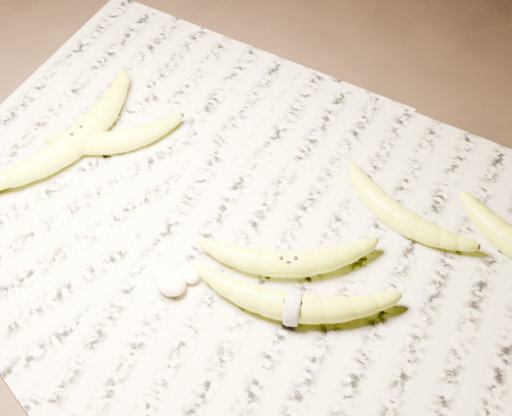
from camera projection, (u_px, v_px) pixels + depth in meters
The scene contains 11 objects.
ground at pixel (236, 221), 0.95m from camera, with size 3.00×3.00×0.00m, color black.
newspaper_patch at pixel (254, 233), 0.94m from camera, with size 0.90×0.70×0.01m, color #A4A08D.
banana_left_a at pixel (78, 138), 1.00m from camera, with size 0.24×0.07×0.04m, color #BBD91B, non-canonical shape.
banana_left_b at pixel (115, 140), 1.00m from camera, with size 0.16×0.05×0.03m, color #BBD91B, non-canonical shape.
banana_center at pixel (288, 262), 0.88m from camera, with size 0.19×0.06×0.04m, color #BBD91B, non-canonical shape.
banana_taped at pixel (293, 306), 0.85m from camera, with size 0.22×0.06×0.04m, color #BBD91B, non-canonical shape.
banana_upper_a at pixel (398, 215), 0.93m from camera, with size 0.17×0.05×0.03m, color #BBD91B, non-canonical shape.
measuring_tape at pixel (293, 306), 0.85m from camera, with size 0.05×0.05×0.00m, color white.
flesh_chunk_a at pixel (170, 281), 0.87m from camera, with size 0.04×0.03×0.02m, color #FCEDC3.
flesh_chunk_b at pixel (162, 272), 0.89m from camera, with size 0.03×0.02×0.02m, color #FCEDC3.
flesh_chunk_c at pixel (189, 273), 0.89m from camera, with size 0.03×0.02×0.02m, color #FCEDC3.
Camera 1 is at (0.31, -0.44, 0.78)m, focal length 50.00 mm.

